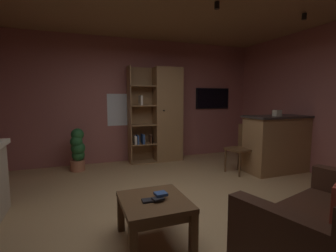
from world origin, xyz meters
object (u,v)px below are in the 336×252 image
table_book_2 (161,194)px  kitchen_bar_counter (282,143)px  table_book_0 (148,201)px  wall_mounted_tv (212,98)px  leather_couch (335,234)px  dining_chair (243,145)px  bookshelf_cabinet (164,115)px  tissue_box (277,113)px  potted_floor_plant (78,149)px  table_book_1 (158,199)px  coffee_table (154,207)px

table_book_2 → kitchen_bar_counter: bearing=25.6°
table_book_0 → wall_mounted_tv: bearing=51.2°
kitchen_bar_counter → table_book_0: kitchen_bar_counter is taller
leather_couch → table_book_0: leather_couch is taller
table_book_2 → dining_chair: size_ratio=0.12×
bookshelf_cabinet → tissue_box: (1.65, -1.68, 0.11)m
leather_couch → potted_floor_plant: 4.24m
kitchen_bar_counter → potted_floor_plant: 4.01m
table_book_1 → dining_chair: dining_chair is taller
table_book_0 → leather_couch: bearing=-32.5°
table_book_1 → table_book_0: bearing=161.2°
kitchen_bar_counter → table_book_0: bearing=-155.2°
kitchen_bar_counter → table_book_2: (-2.98, -1.43, -0.07)m
table_book_1 → dining_chair: 2.80m
kitchen_bar_counter → wall_mounted_tv: 2.07m
bookshelf_cabinet → table_book_1: size_ratio=20.00×
coffee_table → wall_mounted_tv: 4.24m
potted_floor_plant → wall_mounted_tv: wall_mounted_tv is taller
table_book_1 → dining_chair: size_ratio=0.11×
table_book_0 → table_book_2: (0.14, 0.02, 0.04)m
leather_couch → table_book_2: leather_couch is taller
bookshelf_cabinet → wall_mounted_tv: size_ratio=2.31×
tissue_box → dining_chair: (-0.54, 0.27, -0.62)m
kitchen_bar_counter → wall_mounted_tv: (-0.50, 1.81, 0.87)m
wall_mounted_tv → table_book_0: bearing=-128.8°
bookshelf_cabinet → kitchen_bar_counter: bearing=-40.3°
bookshelf_cabinet → table_book_0: size_ratio=19.19×
potted_floor_plant → wall_mounted_tv: size_ratio=0.92×
coffee_table → table_book_2: bearing=-7.6°
tissue_box → wall_mounted_tv: wall_mounted_tv is taller
bookshelf_cabinet → table_book_0: 3.34m
leather_couch → dining_chair: bearing=69.0°
leather_couch → table_book_0: (-1.38, 0.88, 0.14)m
leather_couch → kitchen_bar_counter: bearing=53.2°
bookshelf_cabinet → tissue_box: bookshelf_cabinet is taller
potted_floor_plant → tissue_box: bearing=-22.9°
table_book_2 → potted_floor_plant: size_ratio=0.14×
kitchen_bar_counter → wall_mounted_tv: wall_mounted_tv is taller
coffee_table → table_book_2: table_book_2 is taller
leather_couch → potted_floor_plant: size_ratio=2.05×
tissue_box → leather_couch: bearing=-123.8°
kitchen_bar_counter → tissue_box: 0.65m
bookshelf_cabinet → table_book_1: bearing=-110.4°
kitchen_bar_counter → wall_mounted_tv: bearing=105.6°
kitchen_bar_counter → leather_couch: bearing=-126.8°
coffee_table → potted_floor_plant: size_ratio=0.83×
bookshelf_cabinet → dining_chair: 1.86m
potted_floor_plant → wall_mounted_tv: bearing=7.0°
leather_couch → potted_floor_plant: same height
dining_chair → coffee_table: bearing=-144.7°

